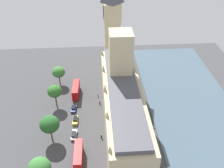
{
  "coord_description": "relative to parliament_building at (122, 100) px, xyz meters",
  "views": [
    {
      "loc": [
        6.85,
        71.98,
        67.56
      ],
      "look_at": [
        1.0,
        -12.66,
        8.92
      ],
      "focal_mm": 41.27,
      "sensor_mm": 36.0,
      "label": 1
    }
  ],
  "objects": [
    {
      "name": "ground_plane",
      "position": [
        1.99,
        1.58,
        -9.21
      ],
      "size": [
        129.56,
        129.56,
        0.0
      ],
      "primitive_type": "plane",
      "color": "#424244"
    },
    {
      "name": "river_thames",
      "position": [
        -29.54,
        1.58,
        -9.09
      ],
      "size": [
        34.93,
        116.61,
        0.25
      ],
      "primitive_type": "cube",
      "color": "#475B6B",
      "rests_on": "ground"
    },
    {
      "name": "parliament_building",
      "position": [
        0.0,
        0.0,
        0.0
      ],
      "size": [
        13.59,
        59.56,
        31.95
      ],
      "color": "#CCBA8E",
      "rests_on": "ground"
    },
    {
      "name": "clock_tower",
      "position": [
        1.32,
        -34.61,
        14.58
      ],
      "size": [
        7.73,
        7.73,
        46.1
      ],
      "color": "#CCBA8E",
      "rests_on": "ground"
    },
    {
      "name": "double_decker_bus_near_tower",
      "position": [
        18.13,
        -16.98,
        -6.58
      ],
      "size": [
        3.0,
        10.6,
        4.75
      ],
      "rotation": [
        0.0,
        0.0,
        3.1
      ],
      "color": "#B20C0F",
      "rests_on": "ground"
    },
    {
      "name": "car_blue_leading",
      "position": [
        18.75,
        -6.45,
        -8.33
      ],
      "size": [
        2.24,
        4.19,
        1.74
      ],
      "rotation": [
        0.0,
        0.0,
        -0.09
      ],
      "color": "navy",
      "rests_on": "ground"
    },
    {
      "name": "car_yellow_cab_opposite_hall",
      "position": [
        17.78,
        0.24,
        -8.32
      ],
      "size": [
        2.03,
        4.77,
        1.74
      ],
      "rotation": [
        0.0,
        0.0,
        -0.02
      ],
      "color": "gold",
      "rests_on": "ground"
    },
    {
      "name": "car_silver_by_river_gate",
      "position": [
        17.82,
        8.07,
        -8.32
      ],
      "size": [
        2.17,
        4.94,
        1.74
      ],
      "rotation": [
        0.0,
        0.0,
        3.05
      ],
      "color": "#B7B7BC",
      "rests_on": "ground"
    },
    {
      "name": "double_decker_bus_far_end",
      "position": [
        15.73,
        18.86,
        -6.58
      ],
      "size": [
        2.75,
        10.53,
        4.75
      ],
      "rotation": [
        0.0,
        0.0,
        3.13
      ],
      "color": "red",
      "rests_on": "ground"
    },
    {
      "name": "pedestrian_corner",
      "position": [
        8.15,
        9.38,
        -8.46
      ],
      "size": [
        0.69,
        0.68,
        1.66
      ],
      "rotation": [
        0.0,
        0.0,
        2.32
      ],
      "color": "black",
      "rests_on": "ground"
    },
    {
      "name": "pedestrian_under_trees",
      "position": [
        8.8,
        -14.97,
        -8.52
      ],
      "size": [
        0.64,
        0.56,
        1.53
      ],
      "rotation": [
        0.0,
        0.0,
        4.3
      ],
      "color": "gray",
      "rests_on": "ground"
    },
    {
      "name": "pedestrian_midblock",
      "position": [
        8.18,
        -9.8,
        -8.51
      ],
      "size": [
        0.66,
        0.61,
        1.56
      ],
      "rotation": [
        0.0,
        0.0,
        2.15
      ],
      "color": "maroon",
      "rests_on": "ground"
    },
    {
      "name": "plane_tree_trailing",
      "position": [
        26.0,
        26.47,
        -1.91
      ],
      "size": [
        6.64,
        6.64,
        10.15
      ],
      "color": "brown",
      "rests_on": "ground"
    },
    {
      "name": "plane_tree_kerbside",
      "position": [
        26.09,
        -26.14,
        -3.09
      ],
      "size": [
        5.8,
        5.8,
        8.62
      ],
      "color": "brown",
      "rests_on": "ground"
    },
    {
      "name": "plane_tree_slot_10",
      "position": [
        25.49,
        8.57,
        -2.23
      ],
      "size": [
        6.76,
        6.76,
        9.88
      ],
      "color": "brown",
      "rests_on": "ground"
    },
    {
      "name": "plane_tree_slot_11",
      "position": [
        25.93,
        -10.21,
        -2.16
      ],
      "size": [
        5.77,
        5.77,
        9.55
      ],
      "color": "brown",
      "rests_on": "ground"
    }
  ]
}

